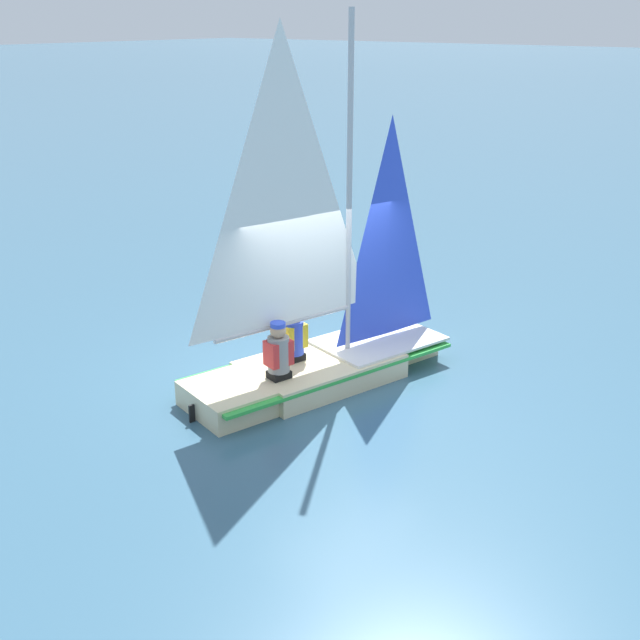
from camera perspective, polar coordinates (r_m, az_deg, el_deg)
name	(u,v)px	position (r m, az deg, el deg)	size (l,w,h in m)	color
ground_plane	(320,381)	(11.79, 0.00, -4.33)	(260.00, 260.00, 0.00)	#38607A
sailboat_main	(319,329)	(11.45, -0.10, -0.67)	(4.25, 2.33, 5.12)	beige
sailor_helm	(293,342)	(11.49, -1.90, -1.57)	(0.39, 0.37, 1.16)	black
sailor_crew	(279,359)	(10.94, -2.96, -2.80)	(0.39, 0.37, 1.16)	black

